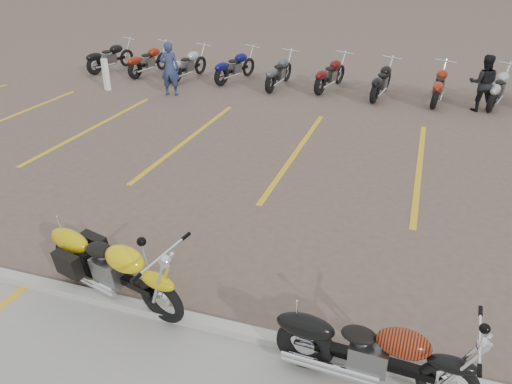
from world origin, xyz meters
The scene contains 9 objects.
ground centered at (0.00, 0.00, 0.00)m, with size 100.00×100.00×0.00m, color brown.
curb centered at (0.00, -2.00, 0.06)m, with size 60.00×0.18×0.12m, color #ADAAA3.
parking_stripes centered at (0.00, 4.00, 0.00)m, with size 38.00×5.50×0.01m, color gold, non-canonical shape.
yellow_cruiser centered at (-0.98, -1.81, 0.48)m, with size 2.28×0.76×0.96m.
flame_cruiser centered at (2.37, -2.25, 0.43)m, with size 2.12×0.34×0.87m.
person_a centered at (-4.93, 7.42, 0.82)m, with size 0.60×0.39×1.65m, color navy.
person_b centered at (4.12, 8.74, 0.79)m, with size 0.76×0.59×1.57m, color black.
bollard centered at (-7.16, 7.27, 0.50)m, with size 0.15×0.15×1.00m, color white.
bg_bike_row centered at (-0.36, 9.47, 0.55)m, with size 17.48×2.08×1.10m.
Camera 1 is at (2.50, -6.33, 4.27)m, focal length 35.00 mm.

